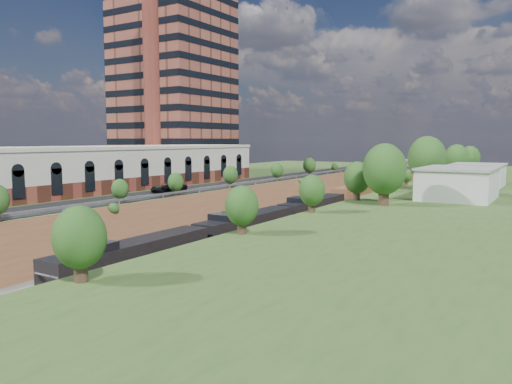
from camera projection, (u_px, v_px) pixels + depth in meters
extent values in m
cube|color=#345623|center=(178.00, 190.00, 104.52)|extent=(44.00, 180.00, 5.00)
cube|color=brown|center=(268.00, 210.00, 93.30)|extent=(10.00, 180.00, 10.00)
cube|color=brown|center=(384.00, 219.00, 81.82)|extent=(10.00, 180.00, 10.00)
cube|color=gray|center=(309.00, 213.00, 88.90)|extent=(1.58, 180.00, 0.18)
cube|color=gray|center=(336.00, 215.00, 86.19)|extent=(1.58, 180.00, 0.18)
cube|color=black|center=(248.00, 182.00, 95.12)|extent=(8.00, 180.00, 0.10)
cube|color=#99999E|center=(267.00, 180.00, 92.93)|extent=(0.06, 171.00, 0.30)
cube|color=brown|center=(114.00, 182.00, 82.91)|extent=(14.00, 62.00, 2.20)
cube|color=#BDB5A2|center=(113.00, 162.00, 82.57)|extent=(14.00, 62.00, 4.30)
cube|color=#BDB5A2|center=(113.00, 147.00, 82.31)|extent=(14.30, 62.30, 0.50)
cube|color=brown|center=(174.00, 80.00, 117.86)|extent=(22.00, 22.00, 44.00)
cylinder|color=brown|center=(152.00, 80.00, 100.34)|extent=(3.20, 3.20, 40.00)
cube|color=gray|center=(374.00, 174.00, 145.72)|extent=(1.50, 8.00, 6.20)
cube|color=gray|center=(457.00, 177.00, 133.72)|extent=(1.50, 8.00, 6.20)
cube|color=gray|center=(414.00, 164.00, 139.40)|extent=(24.00, 8.00, 1.00)
cube|color=gray|center=(410.00, 162.00, 135.93)|extent=(24.00, 0.30, 0.80)
cube|color=gray|center=(418.00, 161.00, 142.70)|extent=(24.00, 0.30, 0.80)
cube|color=silver|center=(458.00, 184.00, 67.79)|extent=(9.00, 12.00, 4.00)
cube|color=silver|center=(478.00, 176.00, 86.70)|extent=(8.00, 10.00, 3.60)
cylinder|color=#473323|center=(384.00, 195.00, 61.09)|extent=(1.30, 1.30, 2.62)
ellipsoid|color=#2A561E|center=(384.00, 169.00, 60.76)|extent=(5.25, 5.25, 6.30)
cylinder|color=#473323|center=(94.00, 202.00, 59.26)|extent=(0.66, 0.66, 1.22)
ellipsoid|color=#2A561E|center=(93.00, 190.00, 59.11)|extent=(2.45, 2.45, 2.94)
cube|color=black|center=(80.00, 295.00, 40.54)|extent=(2.40, 4.00, 0.90)
cube|color=black|center=(134.00, 257.00, 45.50)|extent=(3.03, 18.19, 2.94)
cube|color=black|center=(63.00, 283.00, 39.13)|extent=(2.79, 3.00, 1.80)
cube|color=silver|center=(63.00, 271.00, 39.02)|extent=(2.79, 3.00, 0.15)
cube|color=black|center=(93.00, 248.00, 41.43)|extent=(2.97, 3.10, 0.90)
cube|color=black|center=(247.00, 226.00, 61.74)|extent=(3.03, 18.19, 2.94)
cube|color=black|center=(313.00, 208.00, 77.99)|extent=(3.03, 18.19, 2.94)
cube|color=brown|center=(411.00, 180.00, 127.54)|extent=(3.03, 96.95, 3.64)
imported|color=black|center=(168.00, 187.00, 75.07)|extent=(4.49, 6.07, 1.53)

